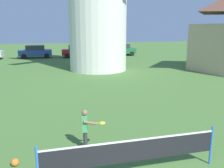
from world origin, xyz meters
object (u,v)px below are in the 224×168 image
player_far (86,127)px  stray_ball (15,162)px  parked_car_blue (35,51)px  tennis_net (132,151)px  parked_car_red (78,51)px  parked_car_green (121,50)px

player_far → stray_ball: size_ratio=5.91×
parked_car_blue → tennis_net: bearing=-82.8°
stray_ball → parked_car_red: bearing=79.3°
tennis_net → parked_car_blue: bearing=97.2°
parked_car_blue → parked_car_green: 11.13m
player_far → parked_car_green: 26.54m
player_far → stray_ball: player_far is taller
parked_car_red → parked_car_green: (5.88, 0.36, -0.00)m
stray_ball → parked_car_blue: parked_car_blue is taller
parked_car_green → parked_car_red: bearing=-176.5°
tennis_net → stray_ball: size_ratio=21.66×
parked_car_red → parked_car_green: size_ratio=1.06×
stray_ball → parked_car_green: (10.63, 25.64, 0.70)m
stray_ball → parked_car_red: (4.76, 25.28, 0.70)m
parked_car_blue → stray_ball: bearing=-88.9°
player_far → stray_ball: (-2.03, -0.53, -0.60)m
parked_car_blue → player_far: bearing=-84.3°
parked_car_blue → parked_car_red: same height
tennis_net → player_far: bearing=116.7°
parked_car_blue → parked_car_green: size_ratio=1.02×
player_far → parked_car_red: parked_car_red is taller
parked_car_red → parked_car_blue: bearing=173.7°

